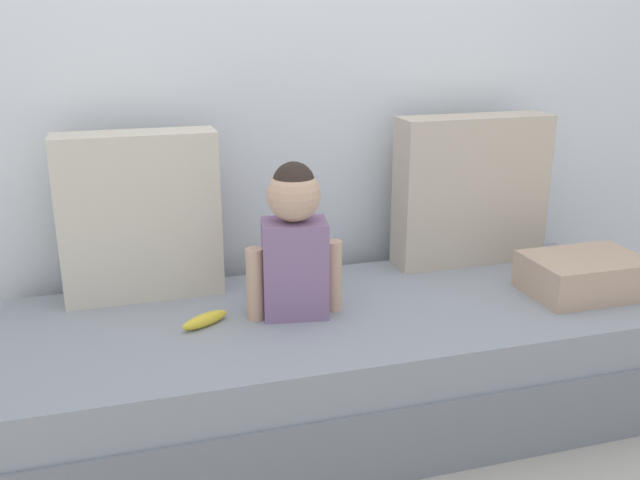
# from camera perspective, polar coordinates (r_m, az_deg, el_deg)

# --- Properties ---
(ground_plane) EXTENTS (12.00, 12.00, 0.00)m
(ground_plane) POSITION_cam_1_polar(r_m,az_deg,el_deg) (2.52, 1.85, -13.91)
(ground_plane) COLOR #B2ADA3
(back_wall) EXTENTS (5.47, 0.10, 2.53)m
(back_wall) POSITION_cam_1_polar(r_m,az_deg,el_deg) (2.67, -1.75, 16.57)
(back_wall) COLOR silver
(back_wall) RESTS_ON ground
(couch) EXTENTS (2.27, 0.84, 0.39)m
(couch) POSITION_cam_1_polar(r_m,az_deg,el_deg) (2.42, 1.90, -10.00)
(couch) COLOR gray
(couch) RESTS_ON ground
(throw_pillow_left) EXTENTS (0.53, 0.16, 0.57)m
(throw_pillow_left) POSITION_cam_1_polar(r_m,az_deg,el_deg) (2.44, -14.51, 1.90)
(throw_pillow_left) COLOR beige
(throw_pillow_left) RESTS_ON couch
(throw_pillow_right) EXTENTS (0.60, 0.16, 0.58)m
(throw_pillow_right) POSITION_cam_1_polar(r_m,az_deg,el_deg) (2.77, 12.25, 4.00)
(throw_pillow_right) COLOR #C1B29E
(throw_pillow_right) RESTS_ON couch
(toddler) EXTENTS (0.32, 0.18, 0.51)m
(toddler) POSITION_cam_1_polar(r_m,az_deg,el_deg) (2.21, -2.12, 0.07)
(toddler) COLOR gray
(toddler) RESTS_ON couch
(banana) EXTENTS (0.17, 0.12, 0.04)m
(banana) POSITION_cam_1_polar(r_m,az_deg,el_deg) (2.23, -9.41, -6.50)
(banana) COLOR yellow
(banana) RESTS_ON couch
(folded_blanket) EXTENTS (0.40, 0.28, 0.13)m
(folded_blanket) POSITION_cam_1_polar(r_m,az_deg,el_deg) (2.61, 20.83, -2.70)
(folded_blanket) COLOR tan
(folded_blanket) RESTS_ON couch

